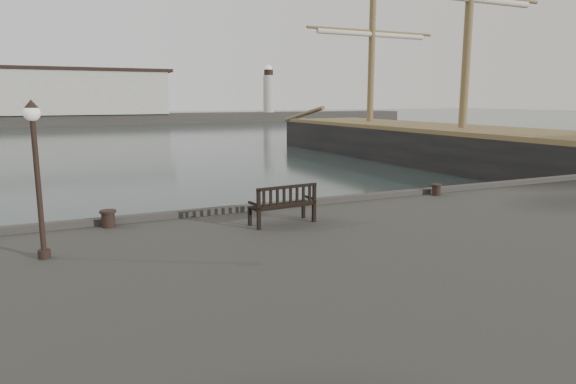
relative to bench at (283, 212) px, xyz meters
name	(u,v)px	position (x,y,z in m)	size (l,w,h in m)	color
ground	(287,253)	(1.09, 2.11, -1.89)	(400.00, 400.00, 0.00)	black
breakwater	(59,102)	(-3.47, 94.11, 2.40)	(140.00, 9.50, 12.20)	#383530
bench	(283,212)	(0.00, 0.00, 0.00)	(1.87, 0.82, 1.04)	black
bollard_left	(108,219)	(-4.32, 1.61, -0.11)	(0.43, 0.43, 0.45)	black
bollard_right	(436,190)	(6.59, 1.54, -0.14)	(0.38, 0.38, 0.40)	black
lamp_post	(36,158)	(-5.84, -0.64, 1.79)	(0.33, 0.33, 3.32)	black
tall_ship_main	(460,155)	(22.03, 16.72, -1.10)	(9.11, 42.23, 31.57)	black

